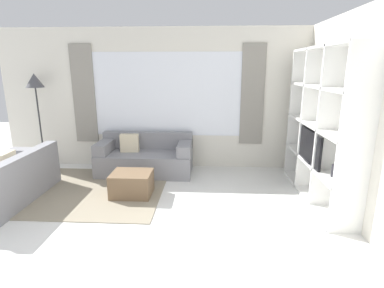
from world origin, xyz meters
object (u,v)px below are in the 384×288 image
(shelving_unit, at_px, (324,127))
(floor_lamp, at_px, (35,87))
(couch_main, at_px, (145,158))
(couch_side, at_px, (7,184))
(ottoman, at_px, (132,184))

(shelving_unit, distance_m, floor_lamp, 5.12)
(shelving_unit, relative_size, couch_main, 1.29)
(shelving_unit, xyz_separation_m, couch_side, (-4.68, -0.45, -0.82))
(couch_main, height_order, ottoman, couch_main)
(shelving_unit, height_order, couch_main, shelving_unit)
(ottoman, bearing_deg, couch_main, 90.28)
(shelving_unit, bearing_deg, ottoman, -177.83)
(couch_main, height_order, couch_side, same)
(couch_side, bearing_deg, shelving_unit, 95.55)
(shelving_unit, height_order, couch_side, shelving_unit)
(ottoman, distance_m, floor_lamp, 2.80)
(couch_main, distance_m, ottoman, 1.08)
(shelving_unit, bearing_deg, couch_main, 161.62)
(couch_side, xyz_separation_m, floor_lamp, (-0.29, 1.56, 1.31))
(shelving_unit, bearing_deg, floor_lamp, 167.42)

